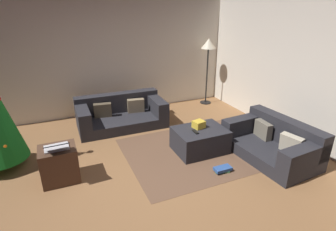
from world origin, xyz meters
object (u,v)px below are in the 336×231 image
gift_box (199,124)px  ottoman (200,140)px  side_table (59,164)px  book_stack (222,169)px  couch_left (121,114)px  tv_remote (195,132)px  laptop (56,147)px  couch_right (274,143)px  corner_lamp (208,49)px

gift_box → ottoman: bearing=-94.6°
side_table → book_stack: size_ratio=1.92×
ottoman → side_table: (-2.34, 0.06, 0.06)m
couch_left → tv_remote: (0.86, -1.75, 0.18)m
ottoman → tv_remote: 0.27m
laptop → ottoman: bearing=0.0°
gift_box → laptop: bearing=-178.1°
couch_left → couch_right: (2.07, -2.34, 0.00)m
laptop → book_stack: laptop is taller
couch_left → corner_lamp: size_ratio=1.10×
couch_right → laptop: laptop is taller
side_table → ottoman: bearing=-1.6°
tv_remote → laptop: size_ratio=0.38×
ottoman → tv_remote: (-0.14, -0.07, 0.22)m
gift_box → laptop: 2.35m
book_stack → corner_lamp: size_ratio=0.17×
couch_left → book_stack: 2.61m
book_stack → corner_lamp: bearing=63.8°
laptop → tv_remote: bearing=-1.8°
ottoman → tv_remote: size_ratio=5.57×
couch_right → ottoman: size_ratio=1.78×
gift_box → side_table: 2.36m
couch_left → tv_remote: size_ratio=11.44×
couch_left → gift_box: (1.01, -1.60, 0.23)m
couch_right → gift_box: size_ratio=8.33×
couch_right → laptop: bearing=74.8°
gift_box → book_stack: gift_box is taller
book_stack → corner_lamp: (1.41, 2.88, 1.38)m
couch_right → couch_left: bearing=37.3°
gift_box → book_stack: 0.92m
couch_left → corner_lamp: 2.72m
couch_left → tv_remote: 1.96m
couch_left → laptop: (-1.33, -1.68, 0.34)m
ottoman → tv_remote: tv_remote is taller
ottoman → gift_box: 0.28m
corner_lamp → gift_box: bearing=-124.1°
book_stack → couch_left: bearing=112.6°
couch_right → tv_remote: couch_right is taller
gift_box → couch_left: bearing=122.3°
corner_lamp → couch_right: bearing=-97.0°
couch_right → laptop: size_ratio=3.77×
tv_remote → corner_lamp: 2.88m
laptop → corner_lamp: size_ratio=0.25×
tv_remote → gift_box: bearing=45.4°
ottoman → gift_box: bearing=85.4°
couch_right → book_stack: 1.09m
couch_right → book_stack: bearing=89.1°
side_table → laptop: 0.33m
couch_right → gift_box: bearing=50.7°
couch_left → ottoman: bearing=121.8°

